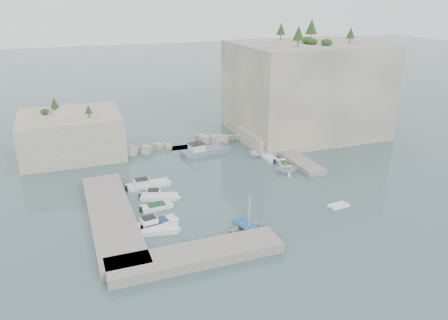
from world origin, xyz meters
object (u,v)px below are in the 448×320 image
object	(u,v)px
motorboat_b	(159,199)
work_boat	(206,153)
motorboat_c	(157,208)
tender_east_c	(267,158)
motorboat_d	(156,226)
rowboat	(249,230)
motorboat_e	(160,232)
tender_east_a	(286,173)
tender_east_d	(259,156)
tender_east_b	(285,166)
motorboat_a	(148,187)
inflatable_dinghy	(338,207)

from	to	relation	value
motorboat_b	work_boat	distance (m)	18.46
motorboat_c	tender_east_c	size ratio (longest dim) A/B	0.85
motorboat_d	work_boat	xyz separation A→B (m)	(13.37, 21.55, 0.00)
motorboat_d	rowboat	size ratio (longest dim) A/B	1.18
motorboat_e	work_boat	size ratio (longest dim) A/B	0.51
tender_east_a	tender_east_d	size ratio (longest dim) A/B	0.93
tender_east_a	tender_east_c	world-z (taller)	tender_east_a
motorboat_c	tender_east_d	world-z (taller)	tender_east_d
motorboat_e	tender_east_d	size ratio (longest dim) A/B	1.19
motorboat_d	tender_east_d	bearing A→B (deg)	28.81
motorboat_d	tender_east_b	size ratio (longest dim) A/B	1.37
motorboat_a	tender_east_c	size ratio (longest dim) A/B	1.31
motorboat_d	motorboat_e	world-z (taller)	motorboat_d
rowboat	work_boat	size ratio (longest dim) A/B	0.53
motorboat_c	motorboat_d	bearing A→B (deg)	-110.08
motorboat_d	work_boat	bearing A→B (deg)	48.37
motorboat_c	work_boat	xyz separation A→B (m)	(12.29, 17.26, 0.00)
motorboat_d	inflatable_dinghy	bearing A→B (deg)	-18.58
motorboat_c	tender_east_d	xyz separation A→B (m)	(20.25, 12.74, 0.00)
inflatable_dinghy	work_boat	bearing A→B (deg)	105.18
rowboat	motorboat_e	bearing A→B (deg)	56.88
rowboat	tender_east_d	world-z (taller)	tender_east_d
tender_east_a	tender_east_b	bearing A→B (deg)	-6.36
motorboat_b	tender_east_c	distance (m)	21.87
tender_east_b	motorboat_b	bearing A→B (deg)	112.83
motorboat_b	tender_east_a	bearing A→B (deg)	24.87
motorboat_e	work_boat	world-z (taller)	work_boat
tender_east_c	motorboat_e	bearing A→B (deg)	125.61
motorboat_b	inflatable_dinghy	bearing A→B (deg)	-7.36
tender_east_c	work_boat	world-z (taller)	work_boat
motorboat_d	tender_east_a	world-z (taller)	tender_east_a
inflatable_dinghy	work_boat	world-z (taller)	work_boat
work_boat	inflatable_dinghy	bearing A→B (deg)	-78.43
tender_east_a	tender_east_d	world-z (taller)	tender_east_a
rowboat	tender_east_b	bearing A→B (deg)	-53.41
tender_east_a	rowboat	bearing A→B (deg)	155.72
motorboat_a	work_boat	distance (m)	15.66
motorboat_e	inflatable_dinghy	world-z (taller)	motorboat_e
motorboat_b	tender_east_c	bearing A→B (deg)	42.86
motorboat_e	rowboat	world-z (taller)	rowboat
motorboat_a	inflatable_dinghy	bearing A→B (deg)	-38.24
motorboat_d	rowboat	distance (m)	10.89
inflatable_dinghy	tender_east_c	distance (m)	19.16
motorboat_b	tender_east_d	world-z (taller)	tender_east_d
motorboat_b	tender_east_c	xyz separation A→B (m)	(20.08, 8.67, 0.00)
motorboat_d	motorboat_e	bearing A→B (deg)	-95.75
rowboat	inflatable_dinghy	distance (m)	13.04
work_boat	tender_east_d	bearing A→B (deg)	-38.46
tender_east_a	motorboat_a	bearing A→B (deg)	100.50
rowboat	tender_east_d	xyz separation A→B (m)	(11.57, 21.89, 0.00)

